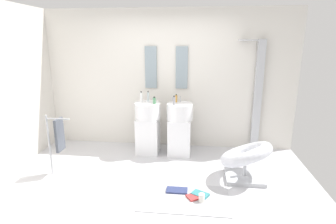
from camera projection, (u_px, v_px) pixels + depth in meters
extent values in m
cube|color=silver|center=(153.00, 186.00, 3.93)|extent=(4.80, 3.60, 0.04)
cube|color=silver|center=(167.00, 80.00, 5.18)|extent=(4.80, 0.10, 2.60)
cube|color=white|center=(148.00, 136.00, 4.99)|extent=(0.40, 0.40, 0.66)
cylinder|color=white|center=(148.00, 111.00, 4.87)|extent=(0.46, 0.46, 0.29)
cylinder|color=#B7BABF|center=(149.00, 99.00, 4.94)|extent=(0.02, 0.02, 0.10)
cube|color=white|center=(179.00, 137.00, 4.93)|extent=(0.40, 0.40, 0.66)
cylinder|color=white|center=(180.00, 112.00, 4.81)|extent=(0.46, 0.46, 0.29)
cylinder|color=#B7BABF|center=(180.00, 99.00, 4.88)|extent=(0.02, 0.02, 0.10)
cube|color=#8C9EA8|center=(151.00, 67.00, 5.08)|extent=(0.22, 0.03, 0.77)
cube|color=#8C9EA8|center=(182.00, 68.00, 5.02)|extent=(0.22, 0.03, 0.77)
cube|color=#B7BABF|center=(258.00, 97.00, 4.95)|extent=(0.14, 0.08, 2.05)
cylinder|color=#B7BABF|center=(254.00, 40.00, 4.69)|extent=(0.30, 0.02, 0.02)
cylinder|color=#B7BABF|center=(245.00, 40.00, 4.68)|extent=(0.24, 0.24, 0.02)
cube|color=#B7BABF|center=(244.00, 177.00, 4.09)|extent=(0.56, 0.50, 0.06)
cylinder|color=#B7BABF|center=(245.00, 167.00, 4.04)|extent=(0.05, 0.05, 0.34)
torus|color=silver|center=(246.00, 154.00, 3.99)|extent=(1.08, 1.08, 0.49)
cylinder|color=#B7BABF|center=(49.00, 145.00, 4.13)|extent=(0.03, 0.03, 0.95)
cylinder|color=#B7BABF|center=(58.00, 119.00, 4.01)|extent=(0.36, 0.02, 0.02)
cube|color=#4C515B|center=(60.00, 135.00, 4.07)|extent=(0.04, 0.22, 0.50)
cube|color=#B2B2B7|center=(184.00, 198.00, 3.58)|extent=(1.18, 0.71, 0.01)
cube|color=teal|center=(200.00, 194.00, 3.63)|extent=(0.26, 0.23, 0.03)
cube|color=navy|center=(177.00, 190.00, 3.74)|extent=(0.29, 0.16, 0.02)
cube|color=#B73838|center=(195.00, 197.00, 3.59)|extent=(0.26, 0.24, 0.02)
cylinder|color=white|center=(202.00, 198.00, 3.48)|extent=(0.08, 0.08, 0.11)
cylinder|color=white|center=(141.00, 97.00, 4.86)|extent=(0.04, 0.04, 0.18)
cylinder|color=black|center=(141.00, 92.00, 4.83)|extent=(0.02, 0.02, 0.02)
cylinder|color=#C68C38|center=(176.00, 99.00, 4.86)|extent=(0.04, 0.04, 0.13)
cylinder|color=black|center=(176.00, 95.00, 4.85)|extent=(0.02, 0.02, 0.02)
cylinder|color=#59996B|center=(154.00, 101.00, 4.74)|extent=(0.06, 0.06, 0.11)
cylinder|color=black|center=(154.00, 97.00, 4.72)|extent=(0.03, 0.03, 0.02)
cylinder|color=#99999E|center=(174.00, 101.00, 4.66)|extent=(0.05, 0.05, 0.14)
cylinder|color=black|center=(174.00, 96.00, 4.64)|extent=(0.03, 0.03, 0.02)
cylinder|color=silver|center=(148.00, 97.00, 4.93)|extent=(0.04, 0.04, 0.17)
cylinder|color=black|center=(148.00, 92.00, 4.91)|extent=(0.02, 0.02, 0.02)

